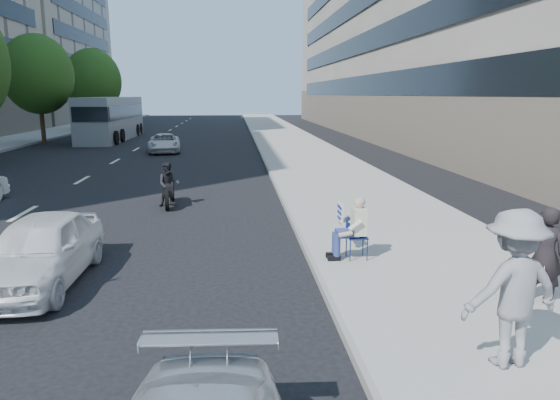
{
  "coord_description": "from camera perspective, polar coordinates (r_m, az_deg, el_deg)",
  "views": [
    {
      "loc": [
        -0.12,
        -7.28,
        3.53
      ],
      "look_at": [
        0.85,
        3.23,
        1.28
      ],
      "focal_mm": 32.0,
      "sensor_mm": 36.0,
      "label": 1
    }
  ],
  "objects": [
    {
      "name": "white_sedan_far",
      "position": [
        31.89,
        -13.08,
        6.36
      ],
      "size": [
        2.33,
        4.27,
        1.14
      ],
      "primitive_type": "imported",
      "rotation": [
        0.0,
        0.0,
        0.11
      ],
      "color": "silver",
      "rests_on": "ground"
    },
    {
      "name": "tree_far_d",
      "position": [
        39.7,
        -25.95,
        12.79
      ],
      "size": [
        4.8,
        4.8,
        7.65
      ],
      "color": "#382616",
      "rests_on": "ground"
    },
    {
      "name": "ground",
      "position": [
        8.09,
        -4.02,
        -13.87
      ],
      "size": [
        160.0,
        160.0,
        0.0
      ],
      "primitive_type": "plane",
      "color": "black",
      "rests_on": "ground"
    },
    {
      "name": "jogger",
      "position": [
        6.92,
        25.08,
        -9.16
      ],
      "size": [
        1.4,
        0.92,
        2.02
      ],
      "primitive_type": "imported",
      "rotation": [
        0.0,
        0.0,
        3.28
      ],
      "color": "gray",
      "rests_on": "near_sidewalk"
    },
    {
      "name": "tree_far_e",
      "position": [
        53.07,
        -20.61,
        12.61
      ],
      "size": [
        5.4,
        5.4,
        7.89
      ],
      "color": "#382616",
      "rests_on": "ground"
    },
    {
      "name": "near_building",
      "position": [
        43.34,
        19.27,
        19.95
      ],
      "size": [
        14.0,
        70.0,
        20.0
      ],
      "primitive_type": "cube",
      "color": "gray",
      "rests_on": "ground"
    },
    {
      "name": "bus",
      "position": [
        42.05,
        -18.68,
        8.8
      ],
      "size": [
        2.76,
        12.08,
        3.3
      ],
      "rotation": [
        0.0,
        0.0,
        -0.01
      ],
      "color": "gray",
      "rests_on": "ground"
    },
    {
      "name": "pedestrian_woman",
      "position": [
        9.32,
        28.05,
        -5.49
      ],
      "size": [
        0.7,
        0.63,
        1.61
      ],
      "primitive_type": "imported",
      "rotation": [
        0.0,
        0.0,
        2.61
      ],
      "color": "black",
      "rests_on": "near_sidewalk"
    },
    {
      "name": "seated_protester",
      "position": [
        10.47,
        8.21,
        -2.81
      ],
      "size": [
        0.83,
        1.11,
        1.31
      ],
      "color": "navy",
      "rests_on": "near_sidewalk"
    },
    {
      "name": "near_sidewalk",
      "position": [
        27.81,
        3.3,
        4.85
      ],
      "size": [
        5.0,
        120.0,
        0.15
      ],
      "primitive_type": "cube",
      "color": "#99978F",
      "rests_on": "ground"
    },
    {
      "name": "white_sedan_near",
      "position": [
        10.45,
        -25.72,
        -5.16
      ],
      "size": [
        1.63,
        3.89,
        1.32
      ],
      "primitive_type": "imported",
      "rotation": [
        0.0,
        0.0,
        -0.02
      ],
      "color": "white",
      "rests_on": "ground"
    },
    {
      "name": "motorcycle",
      "position": [
        16.32,
        -12.57,
        1.51
      ],
      "size": [
        0.75,
        2.05,
        1.42
      ],
      "rotation": [
        0.0,
        0.0,
        0.12
      ],
      "color": "black",
      "rests_on": "ground"
    }
  ]
}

